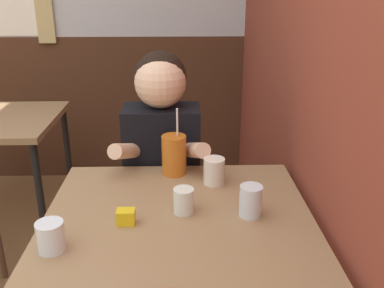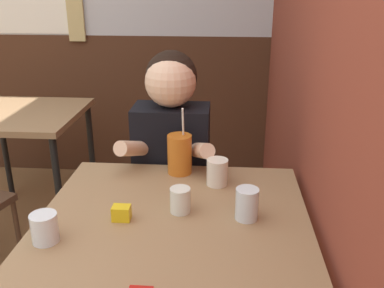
% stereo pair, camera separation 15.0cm
% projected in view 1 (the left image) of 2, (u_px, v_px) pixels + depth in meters
% --- Properties ---
extents(brick_wall_right, '(0.08, 4.34, 2.70)m').
position_uv_depth(brick_wall_right, '(291.00, 12.00, 1.93)').
color(brick_wall_right, brown).
rests_on(brick_wall_right, ground_plane).
extents(main_table, '(0.91, 0.94, 0.74)m').
position_uv_depth(main_table, '(179.00, 241.00, 1.43)').
color(main_table, '#93704C').
rests_on(main_table, ground_plane).
extents(person_seated, '(0.42, 0.42, 1.21)m').
position_uv_depth(person_seated, '(163.00, 171.00, 1.98)').
color(person_seated, black).
rests_on(person_seated, ground_plane).
extents(cocktail_pitcher, '(0.10, 0.10, 0.28)m').
position_uv_depth(cocktail_pitcher, '(174.00, 155.00, 1.74)').
color(cocktail_pitcher, '#C6661E').
rests_on(cocktail_pitcher, main_table).
extents(glass_near_pitcher, '(0.08, 0.08, 0.09)m').
position_uv_depth(glass_near_pitcher, '(51.00, 236.00, 1.26)').
color(glass_near_pitcher, silver).
rests_on(glass_near_pitcher, main_table).
extents(glass_center, '(0.07, 0.07, 0.09)m').
position_uv_depth(glass_center, '(184.00, 201.00, 1.46)').
color(glass_center, silver).
rests_on(glass_center, main_table).
extents(glass_far_side, '(0.08, 0.08, 0.10)m').
position_uv_depth(glass_far_side, '(214.00, 171.00, 1.67)').
color(glass_far_side, silver).
rests_on(glass_far_side, main_table).
extents(glass_by_brick, '(0.08, 0.08, 0.11)m').
position_uv_depth(glass_by_brick, '(251.00, 201.00, 1.44)').
color(glass_by_brick, silver).
rests_on(glass_by_brick, main_table).
extents(condiment_mustard, '(0.06, 0.04, 0.05)m').
position_uv_depth(condiment_mustard, '(126.00, 217.00, 1.40)').
color(condiment_mustard, yellow).
rests_on(condiment_mustard, main_table).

